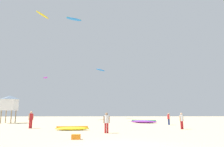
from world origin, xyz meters
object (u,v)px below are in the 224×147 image
at_px(person_right, 182,120).
at_px(kite_grounded_near, 144,122).
at_px(cooler_box, 76,137).
at_px(kite_grounded_mid, 72,128).
at_px(person_midground, 31,118).
at_px(person_foreground, 106,121).
at_px(kite_aloft_0, 45,78).
at_px(kite_aloft_3, 74,19).
at_px(kite_aloft_2, 101,70).
at_px(lifeguard_tower, 10,103).
at_px(person_left, 169,118).
at_px(kite_aloft_4, 43,15).

relative_size(person_right, kite_grounded_near, 0.39).
relative_size(kite_grounded_near, cooler_box, 7.45).
bearing_deg(kite_grounded_mid, person_midground, 154.11).
bearing_deg(person_right, person_foreground, -90.92).
height_order(person_right, kite_grounded_mid, person_right).
bearing_deg(kite_aloft_0, kite_aloft_3, -52.44).
bearing_deg(cooler_box, kite_aloft_3, 100.68).
bearing_deg(kite_aloft_2, lifeguard_tower, -123.91).
bearing_deg(person_foreground, cooler_box, 135.29).
distance_m(person_midground, person_left, 17.12).
xyz_separation_m(person_right, kite_grounded_near, (-2.05, 10.54, -0.72)).
distance_m(person_midground, cooler_box, 10.72).
relative_size(person_foreground, person_right, 1.03).
bearing_deg(person_right, cooler_box, -78.64).
height_order(lifeguard_tower, kite_aloft_2, kite_aloft_2).
distance_m(person_foreground, cooler_box, 4.35).
height_order(lifeguard_tower, kite_aloft_3, kite_aloft_3).
xyz_separation_m(kite_grounded_mid, cooler_box, (1.30, -6.43, -0.03)).
bearing_deg(kite_aloft_4, person_right, -46.88).
bearing_deg(kite_grounded_near, person_right, -79.01).
distance_m(lifeguard_tower, kite_aloft_2, 25.52).
distance_m(person_midground, person_right, 15.79).
bearing_deg(kite_grounded_mid, person_left, 32.95).
xyz_separation_m(kite_aloft_2, kite_aloft_3, (-4.93, -13.80, 7.47)).
bearing_deg(person_right, kite_aloft_0, -167.16).
bearing_deg(lifeguard_tower, person_right, -25.94).
bearing_deg(person_foreground, kite_aloft_4, 11.25).
distance_m(person_midground, kite_aloft_2, 32.10).
relative_size(person_foreground, kite_grounded_near, 0.40).
bearing_deg(person_left, kite_aloft_3, -56.85).
xyz_separation_m(kite_grounded_near, kite_aloft_0, (-20.22, 16.88, 9.39)).
bearing_deg(kite_aloft_3, cooler_box, -79.32).
xyz_separation_m(cooler_box, kite_aloft_0, (-12.64, 34.83, 9.46)).
bearing_deg(lifeguard_tower, kite_aloft_3, 35.52).
xyz_separation_m(kite_grounded_near, cooler_box, (-7.58, -17.95, -0.07)).
relative_size(person_left, kite_aloft_3, 0.49).
bearing_deg(kite_grounded_mid, person_foreground, -38.97).
xyz_separation_m(person_foreground, kite_grounded_near, (5.61, 14.16, -0.75)).
xyz_separation_m(person_foreground, person_left, (8.26, 10.11, -0.07)).
relative_size(cooler_box, kite_aloft_3, 0.18).
distance_m(kite_grounded_near, kite_aloft_2, 24.58).
distance_m(kite_grounded_mid, kite_aloft_2, 33.97).
relative_size(person_left, kite_grounded_mid, 0.47).
distance_m(kite_grounded_near, lifeguard_tower, 20.72).
distance_m(person_midground, kite_grounded_near, 16.50).
bearing_deg(kite_aloft_0, person_foreground, -64.79).
xyz_separation_m(person_midground, kite_grounded_mid, (4.81, -2.33, -0.86)).
bearing_deg(person_foreground, kite_aloft_2, -14.54).
relative_size(person_left, person_right, 0.96).
bearing_deg(kite_grounded_near, cooler_box, -112.88).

